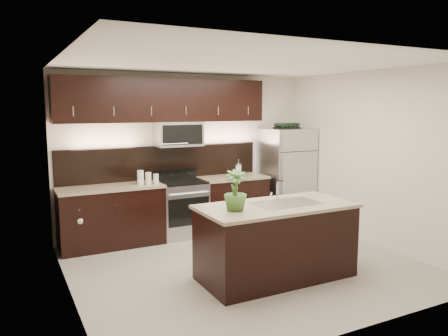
# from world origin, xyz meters

# --- Properties ---
(ground) EXTENTS (4.50, 4.50, 0.00)m
(ground) POSITION_xyz_m (0.00, 0.00, 0.00)
(ground) COLOR gray
(ground) RESTS_ON ground
(room_walls) EXTENTS (4.52, 4.02, 2.71)m
(room_walls) POSITION_xyz_m (-0.11, -0.04, 1.70)
(room_walls) COLOR beige
(room_walls) RESTS_ON ground
(counter_run) EXTENTS (3.51, 0.65, 0.94)m
(counter_run) POSITION_xyz_m (-0.46, 1.69, 0.47)
(counter_run) COLOR black
(counter_run) RESTS_ON ground
(upper_fixtures) EXTENTS (3.49, 0.40, 1.66)m
(upper_fixtures) POSITION_xyz_m (-0.43, 1.84, 2.14)
(upper_fixtures) COLOR black
(upper_fixtures) RESTS_ON counter_run
(island) EXTENTS (1.96, 0.96, 0.94)m
(island) POSITION_xyz_m (0.14, -0.53, 0.47)
(island) COLOR black
(island) RESTS_ON ground
(sink_faucet) EXTENTS (0.84, 0.50, 0.28)m
(sink_faucet) POSITION_xyz_m (0.29, -0.52, 0.96)
(sink_faucet) COLOR silver
(sink_faucet) RESTS_ON island
(refrigerator) EXTENTS (0.84, 0.76, 1.75)m
(refrigerator) POSITION_xyz_m (1.80, 1.63, 0.87)
(refrigerator) COLOR #B2B2B7
(refrigerator) RESTS_ON ground
(wine_rack) EXTENTS (0.43, 0.27, 0.10)m
(wine_rack) POSITION_xyz_m (1.80, 1.63, 1.80)
(wine_rack) COLOR black
(wine_rack) RESTS_ON refrigerator
(plant) EXTENTS (0.33, 0.33, 0.48)m
(plant) POSITION_xyz_m (-0.47, -0.56, 1.18)
(plant) COLOR #385D25
(plant) RESTS_ON island
(canisters) EXTENTS (0.32, 0.16, 0.22)m
(canisters) POSITION_xyz_m (-0.87, 1.62, 1.04)
(canisters) COLOR silver
(canisters) RESTS_ON counter_run
(french_press) EXTENTS (0.10, 0.10, 0.30)m
(french_press) POSITION_xyz_m (0.80, 1.64, 1.05)
(french_press) COLOR silver
(french_press) RESTS_ON counter_run
(bananas) EXTENTS (0.20, 0.17, 0.06)m
(bananas) POSITION_xyz_m (0.58, 1.61, 0.97)
(bananas) COLOR #C08B1B
(bananas) RESTS_ON counter_run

